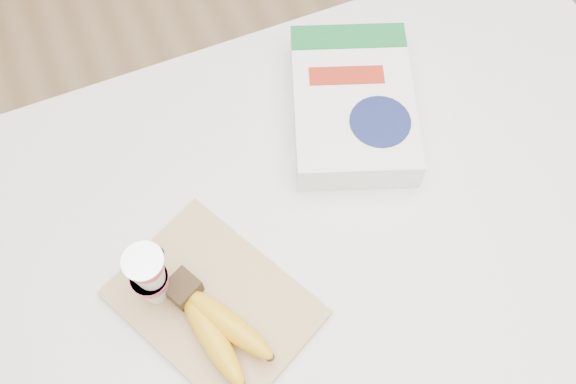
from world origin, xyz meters
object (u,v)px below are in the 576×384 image
Objects in this scene: table at (321,309)px; cutting_board at (214,303)px; bananas at (215,325)px; yogurt_stack at (150,276)px; cereal_box at (353,104)px.

cutting_board reaches higher than table.
bananas is (-0.25, -0.10, 0.53)m from table.
table is 0.59m from bananas.
bananas is at bearing -54.77° from yogurt_stack.
bananas is 1.49× the size of yogurt_stack.
cutting_board is at bearing -166.56° from table.
table is 4.38× the size of cutting_board.
yogurt_stack is at bearing -134.88° from cereal_box.
cereal_box is at bearing 8.04° from cutting_board.
cutting_board is (-0.23, -0.06, 0.50)m from table.
cutting_board is 0.05m from bananas.
table is at bearing 21.96° from bananas.
bananas is 0.57× the size of cereal_box.
cereal_box is (0.35, 0.24, 0.03)m from cutting_board.
table is 6.27× the size of bananas.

